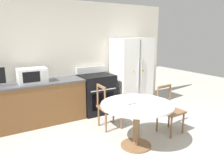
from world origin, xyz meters
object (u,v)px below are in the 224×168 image
(refrigerator, at_px, (131,73))
(oven_range, at_px, (96,93))
(dining_chair_right, at_px, (169,111))
(microwave, at_px, (32,75))
(candle_glass, at_px, (118,102))
(dining_chair_far, at_px, (109,107))

(refrigerator, bearing_deg, oven_range, 178.66)
(oven_range, height_order, dining_chair_right, oven_range)
(microwave, relative_size, candle_glass, 6.12)
(refrigerator, distance_m, dining_chair_right, 1.78)
(refrigerator, xyz_separation_m, candle_glass, (-1.48, -1.67, -0.09))
(dining_chair_far, bearing_deg, dining_chair_right, 53.30)
(oven_range, height_order, dining_chair_far, oven_range)
(refrigerator, distance_m, candle_glass, 2.23)
(microwave, relative_size, dining_chair_far, 0.62)
(oven_range, distance_m, dining_chair_far, 0.97)
(candle_glass, bearing_deg, oven_range, 74.38)
(oven_range, xyz_separation_m, dining_chair_far, (-0.22, -0.94, -0.03))
(dining_chair_right, relative_size, candle_glass, 9.85)
(microwave, bearing_deg, candle_glass, -60.65)
(microwave, height_order, dining_chair_far, microwave)
(dining_chair_far, xyz_separation_m, dining_chair_right, (0.90, -0.78, 0.00))
(oven_range, relative_size, microwave, 1.93)
(candle_glass, bearing_deg, refrigerator, 48.44)
(dining_chair_right, distance_m, candle_glass, 1.21)
(microwave, bearing_deg, dining_chair_far, -38.42)
(oven_range, distance_m, microwave, 1.55)
(microwave, xyz_separation_m, candle_glass, (0.96, -1.71, -0.25))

